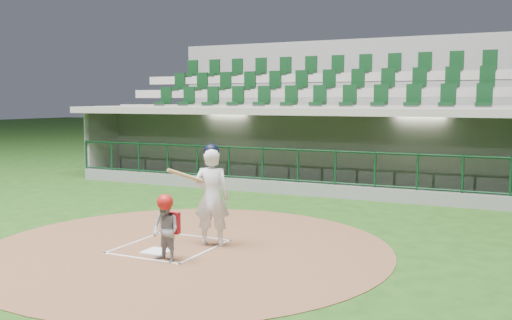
{
  "coord_description": "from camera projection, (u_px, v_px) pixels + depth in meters",
  "views": [
    {
      "loc": [
        5.62,
        -8.59,
        2.59
      ],
      "look_at": [
        0.32,
        2.6,
        1.3
      ],
      "focal_mm": 40.0,
      "sensor_mm": 36.0,
      "label": 1
    }
  ],
  "objects": [
    {
      "name": "ground",
      "position": [
        179.0,
        243.0,
        10.38
      ],
      "size": [
        120.0,
        120.0,
        0.0
      ],
      "primitive_type": "plane",
      "color": "#1A3F12",
      "rests_on": "ground"
    },
    {
      "name": "dirt_circle",
      "position": [
        187.0,
        247.0,
        10.07
      ],
      "size": [
        7.2,
        7.2,
        0.01
      ],
      "primitive_type": "cylinder",
      "color": "brown",
      "rests_on": "ground"
    },
    {
      "name": "home_plate",
      "position": [
        157.0,
        251.0,
        9.75
      ],
      "size": [
        0.43,
        0.43,
        0.02
      ],
      "primitive_type": "cube",
      "color": "white",
      "rests_on": "dirt_circle"
    },
    {
      "name": "batter_box_chalk",
      "position": [
        170.0,
        246.0,
        10.11
      ],
      "size": [
        1.55,
        1.8,
        0.01
      ],
      "color": "silver",
      "rests_on": "ground"
    },
    {
      "name": "dugout_structure",
      "position": [
        323.0,
        154.0,
        17.26
      ],
      "size": [
        16.4,
        3.7,
        3.0
      ],
      "color": "gray",
      "rests_on": "ground"
    },
    {
      "name": "seating_deck",
      "position": [
        349.0,
        134.0,
        20.04
      ],
      "size": [
        17.0,
        6.72,
        5.15
      ],
      "color": "slate",
      "rests_on": "ground"
    },
    {
      "name": "batter",
      "position": [
        212.0,
        195.0,
        10.11
      ],
      "size": [
        0.9,
        0.93,
        1.83
      ],
      "color": "white",
      "rests_on": "dirt_circle"
    },
    {
      "name": "catcher",
      "position": [
        166.0,
        228.0,
        9.12
      ],
      "size": [
        0.57,
        0.49,
        1.1
      ],
      "color": "gray",
      "rests_on": "dirt_circle"
    }
  ]
}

